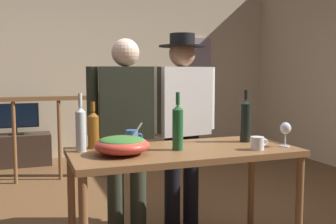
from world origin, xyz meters
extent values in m
cube|color=beige|center=(0.00, 3.19, 1.40)|extent=(5.89, 0.10, 2.79)
cube|color=#AA97A2|center=(1.64, 3.13, 1.61)|extent=(0.53, 0.03, 0.50)
cylinder|color=brown|center=(-1.19, 1.90, 0.48)|extent=(0.04, 0.04, 0.96)
cylinder|color=brown|center=(-0.68, 1.90, 0.48)|extent=(0.04, 0.04, 0.96)
cylinder|color=brown|center=(-0.18, 1.90, 0.48)|extent=(0.04, 0.04, 0.96)
cube|color=brown|center=(-0.18, 1.90, 0.53)|extent=(0.10, 0.10, 1.06)
cube|color=#38281E|center=(-1.18, 2.84, 0.22)|extent=(0.90, 0.40, 0.43)
cube|color=black|center=(-1.18, 2.84, 0.44)|extent=(0.20, 0.12, 0.02)
cylinder|color=black|center=(-1.18, 2.84, 0.49)|extent=(0.03, 0.03, 0.08)
cube|color=black|center=(-1.18, 2.81, 0.70)|extent=(0.60, 0.06, 0.33)
cube|color=black|center=(-1.18, 2.78, 0.70)|extent=(0.55, 0.01, 0.30)
cube|color=brown|center=(-0.09, -0.55, 0.77)|extent=(1.48, 0.66, 0.04)
cylinder|color=brown|center=(0.61, -0.84, 0.37)|extent=(0.05, 0.05, 0.75)
cylinder|color=brown|center=(-0.79, -0.26, 0.37)|extent=(0.05, 0.05, 0.75)
cylinder|color=brown|center=(0.61, -0.26, 0.37)|extent=(0.05, 0.05, 0.75)
ellipsoid|color=#CC3D2D|center=(-0.51, -0.58, 0.84)|extent=(0.34, 0.34, 0.11)
ellipsoid|color=#38702D|center=(-0.51, -0.58, 0.87)|extent=(0.28, 0.28, 0.05)
cylinder|color=silver|center=(-0.44, -0.58, 0.89)|extent=(0.13, 0.01, 0.17)
cylinder|color=silver|center=(0.58, -0.72, 0.79)|extent=(0.07, 0.07, 0.01)
cylinder|color=silver|center=(0.58, -0.72, 0.84)|extent=(0.01, 0.01, 0.09)
ellipsoid|color=silver|center=(0.58, -0.72, 0.91)|extent=(0.07, 0.07, 0.08)
cylinder|color=#1E5628|center=(-0.14, -0.57, 0.92)|extent=(0.07, 0.07, 0.26)
cone|color=#1E5628|center=(-0.14, -0.57, 1.06)|extent=(0.07, 0.07, 0.03)
cylinder|color=#1E5628|center=(-0.14, -0.57, 1.12)|extent=(0.03, 0.03, 0.08)
cylinder|color=black|center=(0.43, -0.46, 0.92)|extent=(0.08, 0.08, 0.27)
cone|color=black|center=(0.43, -0.46, 1.08)|extent=(0.08, 0.08, 0.03)
cylinder|color=black|center=(0.43, -0.46, 1.13)|extent=(0.03, 0.03, 0.07)
cylinder|color=brown|center=(-0.64, -0.33, 0.89)|extent=(0.07, 0.07, 0.21)
cone|color=brown|center=(-0.64, -0.33, 1.01)|extent=(0.07, 0.07, 0.03)
cylinder|color=brown|center=(-0.64, -0.33, 1.06)|extent=(0.03, 0.03, 0.06)
cylinder|color=silver|center=(-0.73, -0.41, 0.91)|extent=(0.06, 0.06, 0.25)
cone|color=silver|center=(-0.73, -0.41, 1.05)|extent=(0.06, 0.06, 0.03)
cylinder|color=silver|center=(-0.73, -0.41, 1.11)|extent=(0.02, 0.02, 0.09)
cylinder|color=white|center=(0.35, -0.74, 0.83)|extent=(0.09, 0.09, 0.09)
torus|color=white|center=(0.40, -0.74, 0.83)|extent=(0.05, 0.01, 0.05)
cylinder|color=#3866B2|center=(-0.38, -0.32, 0.84)|extent=(0.08, 0.08, 0.11)
torus|color=#3866B2|center=(-0.33, -0.32, 0.85)|extent=(0.05, 0.01, 0.05)
cylinder|color=#2D3323|center=(-0.23, 0.05, 0.39)|extent=(0.13, 0.13, 0.78)
cylinder|color=#2D3323|center=(-0.41, 0.08, 0.39)|extent=(0.13, 0.13, 0.78)
cube|color=#2D3323|center=(-0.32, 0.06, 1.05)|extent=(0.44, 0.28, 0.55)
cylinder|color=#2D3323|center=(-0.07, 0.03, 1.07)|extent=(0.09, 0.09, 0.52)
cylinder|color=#2D3323|center=(-0.57, 0.10, 1.07)|extent=(0.09, 0.09, 0.52)
sphere|color=beige|center=(-0.32, 0.06, 1.44)|extent=(0.21, 0.21, 0.21)
cylinder|color=black|center=(0.24, 0.08, 0.39)|extent=(0.13, 0.13, 0.78)
cylinder|color=black|center=(0.06, 0.05, 0.39)|extent=(0.13, 0.13, 0.78)
cube|color=beige|center=(0.15, 0.06, 1.05)|extent=(0.47, 0.28, 0.55)
cylinder|color=beige|center=(0.41, 0.10, 1.07)|extent=(0.09, 0.09, 0.52)
cylinder|color=beige|center=(-0.12, 0.02, 1.07)|extent=(0.09, 0.09, 0.52)
sphere|color=#A37556|center=(0.15, 0.06, 1.44)|extent=(0.21, 0.21, 0.21)
cylinder|color=black|center=(0.15, 0.06, 1.50)|extent=(0.38, 0.38, 0.01)
cylinder|color=black|center=(0.15, 0.06, 1.55)|extent=(0.20, 0.20, 0.10)
camera|label=1|loc=(-1.06, -2.88, 1.29)|focal=41.86mm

